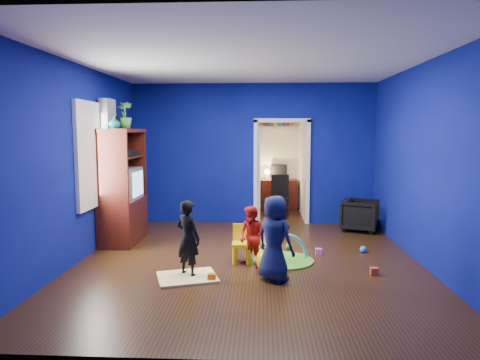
# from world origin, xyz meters

# --- Properties ---
(floor) EXTENTS (5.00, 5.50, 0.01)m
(floor) POSITION_xyz_m (0.00, 0.00, 0.00)
(floor) COLOR black
(floor) RESTS_ON ground
(ceiling) EXTENTS (5.00, 5.50, 0.01)m
(ceiling) POSITION_xyz_m (0.00, 0.00, 2.90)
(ceiling) COLOR white
(ceiling) RESTS_ON wall_back
(wall_back) EXTENTS (5.00, 0.02, 2.90)m
(wall_back) POSITION_xyz_m (0.00, 2.75, 1.45)
(wall_back) COLOR navy
(wall_back) RESTS_ON floor
(wall_front) EXTENTS (5.00, 0.02, 2.90)m
(wall_front) POSITION_xyz_m (0.00, -2.75, 1.45)
(wall_front) COLOR navy
(wall_front) RESTS_ON floor
(wall_left) EXTENTS (0.02, 5.50, 2.90)m
(wall_left) POSITION_xyz_m (-2.50, 0.00, 1.45)
(wall_left) COLOR navy
(wall_left) RESTS_ON floor
(wall_right) EXTENTS (0.02, 5.50, 2.90)m
(wall_right) POSITION_xyz_m (2.50, 0.00, 1.45)
(wall_right) COLOR navy
(wall_right) RESTS_ON floor
(alcove) EXTENTS (1.00, 1.75, 2.50)m
(alcove) POSITION_xyz_m (0.60, 3.62, 1.25)
(alcove) COLOR silver
(alcove) RESTS_ON floor
(armchair) EXTENTS (0.86, 0.85, 0.61)m
(armchair) POSITION_xyz_m (2.10, 2.11, 0.30)
(armchair) COLOR black
(armchair) RESTS_ON floor
(child_black) EXTENTS (0.45, 0.41, 1.02)m
(child_black) POSITION_xyz_m (-0.78, -0.66, 0.51)
(child_black) COLOR black
(child_black) RESTS_ON floor
(child_navy) EXTENTS (0.64, 0.62, 1.11)m
(child_navy) POSITION_xyz_m (0.36, -0.77, 0.55)
(child_navy) COLOR #0D1632
(child_navy) RESTS_ON floor
(toddler_red) EXTENTS (0.54, 0.52, 0.87)m
(toddler_red) POSITION_xyz_m (0.06, -0.23, 0.43)
(toddler_red) COLOR red
(toddler_red) RESTS_ON floor
(vase) EXTENTS (0.22, 0.22, 0.20)m
(vase) POSITION_xyz_m (-2.21, 0.74, 2.06)
(vase) COLOR #0D5569
(vase) RESTS_ON tv_armoire
(potted_plant) EXTENTS (0.28, 0.28, 0.47)m
(potted_plant) POSITION_xyz_m (-2.21, 1.26, 2.20)
(potted_plant) COLOR green
(potted_plant) RESTS_ON tv_armoire
(tv_armoire) EXTENTS (0.58, 1.14, 1.96)m
(tv_armoire) POSITION_xyz_m (-2.21, 1.04, 0.98)
(tv_armoire) COLOR #3A1409
(tv_armoire) RESTS_ON floor
(crt_tv) EXTENTS (0.46, 0.70, 0.54)m
(crt_tv) POSITION_xyz_m (-2.17, 1.04, 1.02)
(crt_tv) COLOR silver
(crt_tv) RESTS_ON tv_armoire
(yellow_blanket) EXTENTS (0.90, 0.81, 0.03)m
(yellow_blanket) POSITION_xyz_m (-0.78, -0.76, 0.01)
(yellow_blanket) COLOR #F2E07A
(yellow_blanket) RESTS_ON floor
(hopper_ball) EXTENTS (0.38, 0.38, 0.38)m
(hopper_ball) POSITION_xyz_m (0.31, -0.52, 0.19)
(hopper_ball) COLOR yellow
(hopper_ball) RESTS_ON floor
(kid_chair) EXTENTS (0.29, 0.29, 0.50)m
(kid_chair) POSITION_xyz_m (-0.09, -0.03, 0.25)
(kid_chair) COLOR yellow
(kid_chair) RESTS_ON floor
(play_mat) EXTENTS (0.89, 0.89, 0.02)m
(play_mat) POSITION_xyz_m (0.52, 0.05, 0.01)
(play_mat) COLOR green
(play_mat) RESTS_ON floor
(toy_arch) EXTENTS (0.75, 0.36, 0.80)m
(toy_arch) POSITION_xyz_m (0.52, 0.05, 0.02)
(toy_arch) COLOR #3F8CD8
(toy_arch) RESTS_ON floor
(window_left) EXTENTS (0.03, 0.95, 1.55)m
(window_left) POSITION_xyz_m (-2.48, 0.35, 1.55)
(window_left) COLOR white
(window_left) RESTS_ON wall_left
(curtain) EXTENTS (0.14, 0.42, 2.40)m
(curtain) POSITION_xyz_m (-2.37, 0.90, 1.25)
(curtain) COLOR slate
(curtain) RESTS_ON floor
(doorway) EXTENTS (1.16, 0.10, 2.10)m
(doorway) POSITION_xyz_m (0.60, 2.75, 1.05)
(doorway) COLOR white
(doorway) RESTS_ON floor
(study_desk) EXTENTS (0.88, 0.44, 0.75)m
(study_desk) POSITION_xyz_m (0.60, 4.26, 0.38)
(study_desk) COLOR #3D140A
(study_desk) RESTS_ON floor
(desk_monitor) EXTENTS (0.40, 0.05, 0.32)m
(desk_monitor) POSITION_xyz_m (0.60, 4.38, 0.95)
(desk_monitor) COLOR black
(desk_monitor) RESTS_ON study_desk
(desk_lamp) EXTENTS (0.14, 0.14, 0.14)m
(desk_lamp) POSITION_xyz_m (0.32, 4.32, 0.93)
(desk_lamp) COLOR #FFD88C
(desk_lamp) RESTS_ON study_desk
(folding_chair) EXTENTS (0.40, 0.40, 0.92)m
(folding_chair) POSITION_xyz_m (0.60, 3.30, 0.46)
(folding_chair) COLOR black
(folding_chair) RESTS_ON floor
(book_shelf) EXTENTS (0.88, 0.24, 0.04)m
(book_shelf) POSITION_xyz_m (0.60, 4.37, 2.02)
(book_shelf) COLOR white
(book_shelf) RESTS_ON study_desk
(toy_0) EXTENTS (0.10, 0.08, 0.10)m
(toy_0) POSITION_xyz_m (1.71, -0.50, 0.05)
(toy_0) COLOR #D44C23
(toy_0) RESTS_ON floor
(toy_1) EXTENTS (0.11, 0.11, 0.11)m
(toy_1) POSITION_xyz_m (1.81, 0.58, 0.06)
(toy_1) COLOR blue
(toy_1) RESTS_ON floor
(toy_2) EXTENTS (0.10, 0.08, 0.10)m
(toy_2) POSITION_xyz_m (-0.44, -0.85, 0.05)
(toy_2) COLOR orange
(toy_2) RESTS_ON floor
(toy_3) EXTENTS (0.11, 0.11, 0.11)m
(toy_3) POSITION_xyz_m (0.65, 0.72, 0.06)
(toy_3) COLOR green
(toy_3) RESTS_ON floor
(toy_4) EXTENTS (0.10, 0.08, 0.10)m
(toy_4) POSITION_xyz_m (1.09, 0.41, 0.05)
(toy_4) COLOR #D44FB7
(toy_4) RESTS_ON floor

